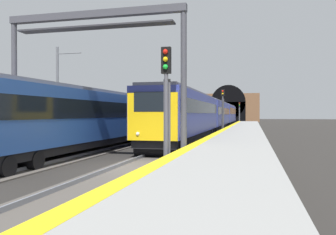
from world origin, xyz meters
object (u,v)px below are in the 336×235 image
(overhead_signal_gantry, at_px, (94,48))
(catenary_mast_near, at_px, (58,93))
(train_main_approaching, at_px, (214,114))
(railway_signal_mid, at_px, (223,109))
(railway_signal_near, at_px, (166,98))
(railway_signal_far, at_px, (239,111))
(train_adjacent_platform, at_px, (169,115))

(overhead_signal_gantry, relative_size, catenary_mast_near, 1.13)
(train_main_approaching, relative_size, catenary_mast_near, 7.05)
(railway_signal_mid, xyz_separation_m, catenary_mast_near, (-12.65, 13.03, 1.18))
(railway_signal_near, bearing_deg, railway_signal_mid, -180.00)
(train_main_approaching, relative_size, railway_signal_near, 11.36)
(railway_signal_near, xyz_separation_m, railway_signal_far, (73.02, 0.00, 0.13))
(train_adjacent_platform, height_order, railway_signal_mid, railway_signal_mid)
(train_adjacent_platform, relative_size, railway_signal_mid, 12.08)
(train_adjacent_platform, xyz_separation_m, railway_signal_mid, (-2.14, -6.74, 0.79))
(railway_signal_far, height_order, catenary_mast_near, catenary_mast_near)
(railway_signal_near, relative_size, railway_signal_mid, 0.98)
(railway_signal_far, relative_size, catenary_mast_near, 0.65)
(railway_signal_mid, bearing_deg, overhead_signal_gantry, -10.20)
(train_main_approaching, distance_m, catenary_mast_near, 22.88)
(railway_signal_near, height_order, railway_signal_mid, railway_signal_mid)
(train_main_approaching, xyz_separation_m, overhead_signal_gantry, (-30.88, 2.48, 3.30))
(train_adjacent_platform, height_order, overhead_signal_gantry, overhead_signal_gantry)
(railway_signal_mid, bearing_deg, train_main_approaching, -166.11)
(train_adjacent_platform, relative_size, railway_signal_near, 12.37)
(railway_signal_near, xyz_separation_m, railway_signal_mid, (25.94, 0.00, -0.04))
(train_main_approaching, bearing_deg, railway_signal_near, 3.08)
(train_main_approaching, distance_m, railway_signal_near, 33.19)
(overhead_signal_gantry, bearing_deg, railway_signal_near, -117.98)
(train_main_approaching, xyz_separation_m, railway_signal_mid, (-7.20, -1.78, 0.67))
(railway_signal_far, bearing_deg, railway_signal_near, 0.00)
(train_main_approaching, distance_m, railway_signal_far, 39.92)
(railway_signal_far, xyz_separation_m, catenary_mast_near, (-59.72, 13.03, 1.01))
(train_main_approaching, distance_m, overhead_signal_gantry, 31.15)
(railway_signal_near, bearing_deg, catenary_mast_near, -135.59)
(train_main_approaching, xyz_separation_m, railway_signal_near, (-33.14, -1.78, 0.71))
(railway_signal_mid, bearing_deg, catenary_mast_near, -45.85)
(railway_signal_near, bearing_deg, train_adjacent_platform, -166.50)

